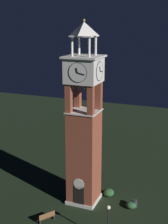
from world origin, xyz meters
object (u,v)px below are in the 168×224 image
Objects in this scene: clock_tower at (84,132)px; park_bench at (46,217)px; lamp_post at (108,217)px; trash_bin at (135,203)px.

clock_tower is 8.66m from park_bench.
lamp_post is at bearing -51.62° from clock_tower.
clock_tower is 5.19× the size of lamp_post.
trash_bin is at bearing 38.00° from park_bench.
lamp_post is at bearing -97.41° from trash_bin.
trash_bin is at bearing 7.51° from clock_tower.
park_bench is at bearing -142.00° from trash_bin.
clock_tower is 8.61m from lamp_post.
lamp_post is 6.53m from trash_bin.
park_bench is at bearing -110.93° from clock_tower.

